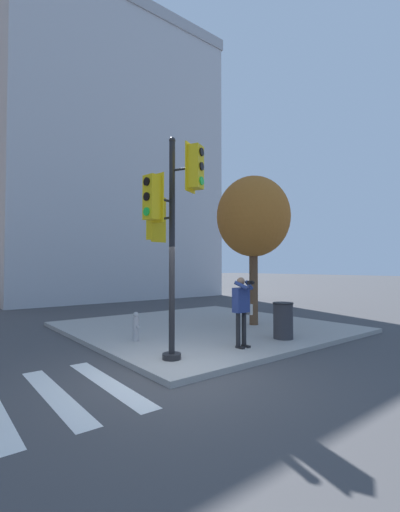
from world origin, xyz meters
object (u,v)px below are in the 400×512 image
object	(u,v)px
traffic_signal_pole	(169,216)
fire_hydrant	(136,327)
trash_bin	(283,320)
street_tree	(253,217)
person_photographer	(242,306)

from	to	relation	value
traffic_signal_pole	fire_hydrant	size ratio (longest dim) A/B	6.25
traffic_signal_pole	trash_bin	world-z (taller)	traffic_signal_pole
street_tree	fire_hydrant	world-z (taller)	street_tree
traffic_signal_pole	street_tree	world-z (taller)	street_tree
person_photographer	street_tree	distance (m)	4.26
street_tree	fire_hydrant	bearing A→B (deg)	177.32
traffic_signal_pole	person_photographer	distance (m)	2.86
street_tree	fire_hydrant	xyz separation A→B (m)	(-4.33, 0.20, -3.26)
person_photographer	trash_bin	size ratio (longest dim) A/B	1.73
fire_hydrant	trash_bin	world-z (taller)	trash_bin
trash_bin	person_photographer	bearing A→B (deg)	-179.46
person_photographer	street_tree	bearing A→B (deg)	37.64
street_tree	trash_bin	distance (m)	3.89
person_photographer	fire_hydrant	xyz separation A→B (m)	(-1.67, 2.25, -0.63)
street_tree	fire_hydrant	size ratio (longest dim) A/B	6.64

